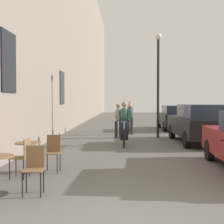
{
  "coord_description": "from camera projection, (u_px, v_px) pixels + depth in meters",
  "views": [
    {
      "loc": [
        0.03,
        -3.94,
        1.73
      ],
      "look_at": [
        -0.68,
        15.0,
        1.07
      ],
      "focal_mm": 51.18,
      "sensor_mm": 36.0,
      "label": 1
    }
  ],
  "objects": [
    {
      "name": "building_facade_left",
      "position": [
        62.0,
        10.0,
        17.87
      ],
      "size": [
        0.54,
        68.0,
        13.69
      ],
      "color": "gray",
      "rests_on": "ground_plane"
    },
    {
      "name": "cafe_chair_near_toward_street",
      "position": [
        34.0,
        166.0,
        5.92
      ],
      "size": [
        0.41,
        0.41,
        0.89
      ],
      "color": "black",
      "rests_on": "ground_plane"
    },
    {
      "name": "cafe_table_mid",
      "position": [
        28.0,
        150.0,
        7.77
      ],
      "size": [
        0.64,
        0.64,
        0.72
      ],
      "color": "black",
      "rests_on": "ground_plane"
    },
    {
      "name": "cafe_chair_mid_toward_street",
      "position": [
        23.0,
        155.0,
        7.13
      ],
      "size": [
        0.42,
        0.42,
        0.89
      ],
      "color": "black",
      "rests_on": "ground_plane"
    },
    {
      "name": "cafe_chair_mid_toward_wall",
      "position": [
        53.0,
        150.0,
        7.83
      ],
      "size": [
        0.39,
        0.39,
        0.89
      ],
      "color": "black",
      "rests_on": "ground_plane"
    },
    {
      "name": "cyclist_on_bicycle",
      "position": [
        124.0,
        125.0,
        12.41
      ],
      "size": [
        0.52,
        1.76,
        1.74
      ],
      "color": "black",
      "rests_on": "ground_plane"
    },
    {
      "name": "pedestrian_near",
      "position": [
        118.0,
        118.0,
        14.93
      ],
      "size": [
        0.36,
        0.27,
        1.62
      ],
      "color": "#26262D",
      "rests_on": "ground_plane"
    },
    {
      "name": "pedestrian_mid",
      "position": [
        130.0,
        117.0,
        16.42
      ],
      "size": [
        0.37,
        0.29,
        1.61
      ],
      "color": "#26262D",
      "rests_on": "ground_plane"
    },
    {
      "name": "pedestrian_far",
      "position": [
        130.0,
        114.0,
        17.99
      ],
      "size": [
        0.37,
        0.28,
        1.73
      ],
      "color": "#26262D",
      "rests_on": "ground_plane"
    },
    {
      "name": "street_lamp",
      "position": [
        158.0,
        72.0,
        14.95
      ],
      "size": [
        0.32,
        0.32,
        4.9
      ],
      "color": "black",
      "rests_on": "ground_plane"
    },
    {
      "name": "parked_car_second",
      "position": [
        200.0,
        123.0,
        13.05
      ],
      "size": [
        2.01,
        4.53,
        1.59
      ],
      "color": "black",
      "rests_on": "ground_plane"
    },
    {
      "name": "parked_car_third",
      "position": [
        175.0,
        117.0,
        19.17
      ],
      "size": [
        1.77,
        4.13,
        1.46
      ],
      "color": "black",
      "rests_on": "ground_plane"
    }
  ]
}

